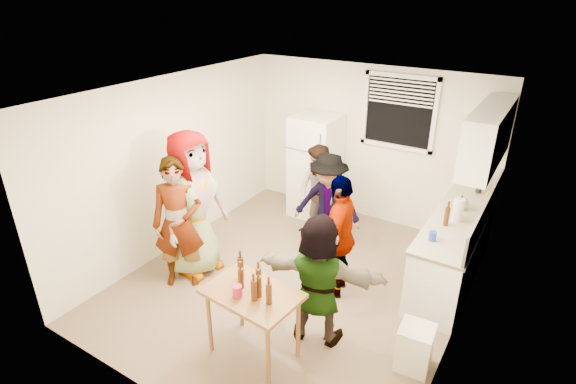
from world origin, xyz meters
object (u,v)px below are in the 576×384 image
Objects in this scene: guest_stripe at (185,281)px; guest_back_right at (326,250)px; refrigerator at (315,166)px; blue_cup at (432,240)px; serving_table at (255,352)px; beer_bottle_table at (241,278)px; guest_black at (337,290)px; guest_grey at (199,268)px; wine_bottle at (478,193)px; trash_bin at (415,347)px; guest_orange at (316,336)px; kettle at (460,209)px; red_cup at (238,297)px; beer_bottle_counter at (445,225)px; guest_back_left at (318,239)px.

guest_back_right is (1.23, 1.68, 0.00)m from guest_stripe.
refrigerator reaches higher than blue_cup.
beer_bottle_table is (-0.23, 0.13, 0.79)m from serving_table.
beer_bottle_table reaches higher than guest_black.
guest_stripe is (-0.50, -2.64, -0.85)m from refrigerator.
guest_grey is (-1.56, 0.86, 0.00)m from serving_table.
trash_bin is (0.02, -2.69, -0.65)m from wine_bottle.
guest_stripe is (0.03, -0.32, 0.00)m from guest_grey.
guest_grey is 1.24× the size of guest_black.
blue_cup is (2.31, -1.44, 0.05)m from refrigerator.
guest_orange is at bearing 0.95° from guest_black.
kettle is at bearing 7.91° from guest_back_right.
blue_cup is at bearing -66.47° from guest_grey.
kettle reaches higher than beer_bottle_table.
guest_stripe is (-3.02, -0.16, -0.25)m from trash_bin.
blue_cup reaches higher than red_cup.
guest_stripe is (-1.30, 0.42, -0.79)m from beer_bottle_table.
guest_stripe is at bearing -100.65° from refrigerator.
kettle reaches higher than guest_orange.
kettle is 0.55m from beer_bottle_counter.
wine_bottle reaches higher than red_cup.
guest_black is at bearing -91.62° from guest_orange.
guest_back_right is (-0.30, 2.22, 0.00)m from serving_table.
wine_bottle is at bearing 66.71° from serving_table.
beer_bottle_counter is at bearing 85.10° from blue_cup.
red_cup is 0.06× the size of guest_grey.
refrigerator is 0.86× the size of guest_grey.
guest_orange is at bearing -60.61° from refrigerator.
guest_back_right is at bearing 18.56° from guest_stripe.
guest_grey is (-1.49, 1.00, -0.79)m from red_cup.
guest_back_right is 0.94× the size of guest_black.
refrigerator reaches higher than guest_orange.
guest_orange is (0.44, 0.57, 0.00)m from serving_table.
trash_bin is 1.08m from guest_orange.
red_cup is at bearing -119.48° from kettle.
guest_grey is (-2.84, -0.89, -0.90)m from blue_cup.
refrigerator is 2.72m from blue_cup.
beer_bottle_table reaches higher than guest_grey.
guest_black is at bearing 79.59° from serving_table.
guest_black is at bearing -162.77° from blue_cup.
guest_back_right is at bearing -52.86° from refrigerator.
guest_back_left is (0.49, -0.77, -0.85)m from refrigerator.
serving_table is at bearing -54.77° from guest_stripe.
guest_grey is 2.03m from guest_orange.
guest_grey is at bearing -109.49° from guest_back_left.
kettle is at bearing 93.34° from trash_bin.
trash_bin is at bearing -32.02° from guest_stripe.
guest_back_left reaches higher than guest_back_right.
refrigerator reaches higher than kettle.
wine_bottle is 1.22m from beer_bottle_counter.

